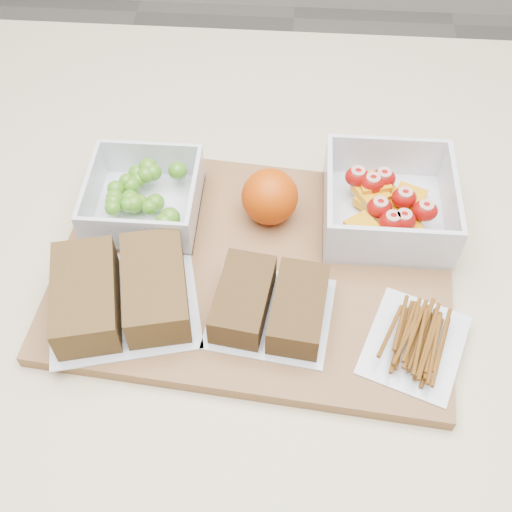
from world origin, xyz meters
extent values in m
plane|color=gray|center=(0.00, 0.00, 0.00)|extent=(4.00, 4.00, 0.00)
cube|color=beige|center=(0.00, 0.00, 0.45)|extent=(1.20, 0.90, 0.90)
cube|color=brown|center=(-0.02, -0.01, 0.91)|extent=(0.44, 0.34, 0.02)
cube|color=silver|center=(-0.15, 0.06, 0.92)|extent=(0.12, 0.12, 0.00)
cube|color=silver|center=(-0.15, 0.12, 0.94)|extent=(0.12, 0.00, 0.05)
cube|color=silver|center=(-0.15, 0.00, 0.94)|extent=(0.12, 0.00, 0.05)
cube|color=silver|center=(-0.09, 0.06, 0.94)|extent=(0.00, 0.11, 0.05)
cube|color=silver|center=(-0.21, 0.06, 0.94)|extent=(0.00, 0.11, 0.05)
sphere|color=#46831B|center=(-0.16, 0.05, 0.94)|extent=(0.02, 0.02, 0.02)
sphere|color=#46831B|center=(-0.18, 0.04, 0.94)|extent=(0.02, 0.02, 0.02)
sphere|color=#46831B|center=(-0.15, 0.09, 0.95)|extent=(0.02, 0.02, 0.02)
sphere|color=#46831B|center=(-0.13, 0.06, 0.93)|extent=(0.02, 0.02, 0.02)
sphere|color=#46831B|center=(-0.18, 0.06, 0.95)|extent=(0.02, 0.02, 0.02)
sphere|color=#46831B|center=(-0.15, 0.05, 0.94)|extent=(0.02, 0.02, 0.02)
sphere|color=#46831B|center=(-0.17, 0.08, 0.95)|extent=(0.02, 0.02, 0.02)
sphere|color=#46831B|center=(-0.11, 0.02, 0.95)|extent=(0.02, 0.02, 0.02)
sphere|color=#46831B|center=(-0.11, 0.10, 0.94)|extent=(0.02, 0.02, 0.02)
sphere|color=#46831B|center=(-0.15, 0.10, 0.95)|extent=(0.02, 0.02, 0.02)
sphere|color=#46831B|center=(-0.18, 0.04, 0.94)|extent=(0.02, 0.02, 0.02)
sphere|color=#46831B|center=(-0.11, 0.09, 0.95)|extent=(0.02, 0.02, 0.02)
sphere|color=#46831B|center=(-0.14, 0.01, 0.94)|extent=(0.02, 0.02, 0.02)
sphere|color=#46831B|center=(-0.15, 0.09, 0.94)|extent=(0.02, 0.02, 0.02)
sphere|color=#46831B|center=(-0.16, 0.07, 0.94)|extent=(0.02, 0.02, 0.02)
sphere|color=#46831B|center=(-0.14, 0.09, 0.95)|extent=(0.02, 0.02, 0.02)
sphere|color=#46831B|center=(-0.12, 0.01, 0.95)|extent=(0.02, 0.02, 0.02)
sphere|color=#46831B|center=(-0.10, 0.02, 0.93)|extent=(0.02, 0.02, 0.02)
sphere|color=#46831B|center=(-0.16, 0.08, 0.94)|extent=(0.02, 0.02, 0.02)
sphere|color=#46831B|center=(-0.16, 0.04, 0.94)|extent=(0.02, 0.02, 0.02)
sphere|color=#46831B|center=(-0.16, 0.09, 0.94)|extent=(0.02, 0.02, 0.02)
sphere|color=#46831B|center=(-0.14, 0.04, 0.95)|extent=(0.02, 0.02, 0.02)
sphere|color=#46831B|center=(-0.16, 0.06, 0.94)|extent=(0.02, 0.02, 0.02)
sphere|color=#46831B|center=(-0.18, 0.05, 0.94)|extent=(0.02, 0.02, 0.02)
cube|color=silver|center=(0.13, 0.07, 0.92)|extent=(0.14, 0.14, 0.01)
cube|color=silver|center=(0.13, 0.14, 0.95)|extent=(0.14, 0.01, 0.06)
cube|color=silver|center=(0.13, 0.00, 0.95)|extent=(0.14, 0.01, 0.06)
cube|color=silver|center=(0.19, 0.07, 0.95)|extent=(0.01, 0.13, 0.06)
cube|color=silver|center=(0.06, 0.07, 0.95)|extent=(0.01, 0.13, 0.06)
cube|color=orange|center=(0.13, 0.05, 0.93)|extent=(0.04, 0.05, 0.01)
cube|color=orange|center=(0.11, 0.09, 0.93)|extent=(0.05, 0.06, 0.01)
cube|color=orange|center=(0.14, 0.07, 0.93)|extent=(0.05, 0.05, 0.01)
cube|color=orange|center=(0.15, 0.09, 0.93)|extent=(0.05, 0.05, 0.01)
cube|color=orange|center=(0.11, 0.08, 0.94)|extent=(0.05, 0.05, 0.01)
cube|color=orange|center=(0.11, 0.09, 0.95)|extent=(0.04, 0.04, 0.01)
cube|color=orange|center=(0.10, 0.03, 0.94)|extent=(0.05, 0.05, 0.01)
cube|color=orange|center=(0.14, 0.04, 0.94)|extent=(0.04, 0.04, 0.01)
cube|color=orange|center=(0.11, 0.08, 0.93)|extent=(0.05, 0.04, 0.01)
ellipsoid|color=#9F1007|center=(0.14, 0.07, 0.95)|extent=(0.03, 0.02, 0.02)
ellipsoid|color=#9F1007|center=(0.14, 0.04, 0.95)|extent=(0.03, 0.02, 0.02)
ellipsoid|color=#9F1007|center=(0.09, 0.10, 0.95)|extent=(0.03, 0.02, 0.02)
ellipsoid|color=#9F1007|center=(0.16, 0.05, 0.95)|extent=(0.03, 0.02, 0.02)
ellipsoid|color=#9F1007|center=(0.11, 0.09, 0.95)|extent=(0.03, 0.02, 0.02)
ellipsoid|color=#9F1007|center=(0.13, 0.03, 0.95)|extent=(0.03, 0.02, 0.02)
ellipsoid|color=#9F1007|center=(0.11, 0.05, 0.95)|extent=(0.03, 0.02, 0.02)
ellipsoid|color=#9F1007|center=(0.12, 0.10, 0.95)|extent=(0.03, 0.02, 0.02)
sphere|color=#C64204|center=(-0.01, 0.06, 0.95)|extent=(0.06, 0.06, 0.06)
cube|color=silver|center=(-0.15, -0.07, 0.92)|extent=(0.18, 0.16, 0.00)
cube|color=brown|center=(-0.18, -0.08, 0.94)|extent=(0.09, 0.13, 0.04)
cube|color=brown|center=(-0.11, -0.06, 0.94)|extent=(0.09, 0.13, 0.04)
cube|color=silver|center=(0.00, -0.07, 0.92)|extent=(0.13, 0.12, 0.00)
cube|color=#52391C|center=(-0.03, -0.07, 0.94)|extent=(0.06, 0.10, 0.04)
cube|color=#52391C|center=(0.03, -0.07, 0.94)|extent=(0.06, 0.10, 0.04)
cube|color=silver|center=(0.15, -0.10, 0.92)|extent=(0.12, 0.13, 0.00)
camera|label=1|loc=(0.01, -0.42, 1.47)|focal=45.00mm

